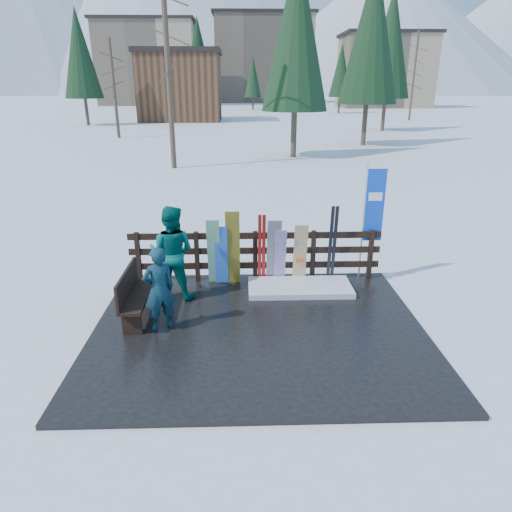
{
  "coord_description": "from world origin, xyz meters",
  "views": [
    {
      "loc": [
        -0.28,
        -7.36,
        4.22
      ],
      "look_at": [
        -0.02,
        1.0,
        1.1
      ],
      "focal_mm": 32.0,
      "sensor_mm": 36.0,
      "label": 1
    }
  ],
  "objects_px": {
    "snowboard_1": "(214,252)",
    "snowboard_4": "(274,251)",
    "snowboard_2": "(233,248)",
    "person_back": "(172,253)",
    "snowboard_0": "(221,255)",
    "snowboard_5": "(300,254)",
    "person_front": "(159,289)",
    "rental_flag": "(372,210)",
    "snowboard_3": "(280,256)",
    "bench": "(134,293)"
  },
  "relations": [
    {
      "from": "snowboard_4",
      "to": "person_back",
      "type": "xyz_separation_m",
      "value": [
        -2.12,
        -0.6,
        0.22
      ]
    },
    {
      "from": "snowboard_0",
      "to": "snowboard_3",
      "type": "xyz_separation_m",
      "value": [
        1.28,
        0.0,
        -0.03
      ]
    },
    {
      "from": "snowboard_2",
      "to": "rental_flag",
      "type": "height_order",
      "value": "rental_flag"
    },
    {
      "from": "snowboard_5",
      "to": "person_back",
      "type": "distance_m",
      "value": 2.78
    },
    {
      "from": "snowboard_0",
      "to": "person_front",
      "type": "xyz_separation_m",
      "value": [
        -1.02,
        -1.97,
        0.1
      ]
    },
    {
      "from": "bench",
      "to": "person_back",
      "type": "height_order",
      "value": "person_back"
    },
    {
      "from": "snowboard_1",
      "to": "person_front",
      "type": "xyz_separation_m",
      "value": [
        -0.85,
        -1.97,
        0.02
      ]
    },
    {
      "from": "snowboard_3",
      "to": "person_back",
      "type": "bearing_deg",
      "value": -164.99
    },
    {
      "from": "rental_flag",
      "to": "snowboard_2",
      "type": "bearing_deg",
      "value": -174.94
    },
    {
      "from": "person_back",
      "to": "snowboard_5",
      "type": "bearing_deg",
      "value": -156.41
    },
    {
      "from": "rental_flag",
      "to": "person_back",
      "type": "distance_m",
      "value": 4.41
    },
    {
      "from": "snowboard_2",
      "to": "person_front",
      "type": "relative_size",
      "value": 1.08
    },
    {
      "from": "snowboard_5",
      "to": "snowboard_4",
      "type": "bearing_deg",
      "value": 180.0
    },
    {
      "from": "snowboard_3",
      "to": "snowboard_4",
      "type": "relative_size",
      "value": 0.86
    },
    {
      "from": "snowboard_2",
      "to": "snowboard_4",
      "type": "xyz_separation_m",
      "value": [
        0.89,
        0.0,
        -0.09
      ]
    },
    {
      "from": "snowboard_2",
      "to": "snowboard_5",
      "type": "bearing_deg",
      "value": 0.0
    },
    {
      "from": "snowboard_4",
      "to": "person_front",
      "type": "distance_m",
      "value": 2.93
    },
    {
      "from": "snowboard_2",
      "to": "rental_flag",
      "type": "bearing_deg",
      "value": 5.06
    },
    {
      "from": "snowboard_2",
      "to": "person_back",
      "type": "bearing_deg",
      "value": -153.72
    },
    {
      "from": "bench",
      "to": "rental_flag",
      "type": "bearing_deg",
      "value": 20.51
    },
    {
      "from": "snowboard_1",
      "to": "person_front",
      "type": "relative_size",
      "value": 0.99
    },
    {
      "from": "snowboard_1",
      "to": "snowboard_4",
      "type": "xyz_separation_m",
      "value": [
        1.31,
        -0.0,
        -0.0
      ]
    },
    {
      "from": "snowboard_1",
      "to": "snowboard_2",
      "type": "bearing_deg",
      "value": -0.0
    },
    {
      "from": "snowboard_5",
      "to": "person_front",
      "type": "distance_m",
      "value": 3.38
    },
    {
      "from": "snowboard_2",
      "to": "person_front",
      "type": "height_order",
      "value": "snowboard_2"
    },
    {
      "from": "snowboard_0",
      "to": "person_back",
      "type": "height_order",
      "value": "person_back"
    },
    {
      "from": "person_front",
      "to": "person_back",
      "type": "distance_m",
      "value": 1.38
    },
    {
      "from": "snowboard_4",
      "to": "person_back",
      "type": "bearing_deg",
      "value": -164.05
    },
    {
      "from": "snowboard_3",
      "to": "person_front",
      "type": "xyz_separation_m",
      "value": [
        -2.3,
        -1.97,
        0.13
      ]
    },
    {
      "from": "snowboard_1",
      "to": "person_back",
      "type": "distance_m",
      "value": 1.03
    },
    {
      "from": "bench",
      "to": "snowboard_0",
      "type": "distance_m",
      "value": 2.22
    },
    {
      "from": "rental_flag",
      "to": "snowboard_5",
      "type": "bearing_deg",
      "value": -170.29
    },
    {
      "from": "snowboard_2",
      "to": "snowboard_4",
      "type": "distance_m",
      "value": 0.9
    },
    {
      "from": "snowboard_1",
      "to": "rental_flag",
      "type": "bearing_deg",
      "value": 4.46
    },
    {
      "from": "snowboard_2",
      "to": "person_back",
      "type": "height_order",
      "value": "person_back"
    },
    {
      "from": "snowboard_1",
      "to": "snowboard_4",
      "type": "distance_m",
      "value": 1.31
    },
    {
      "from": "bench",
      "to": "snowboard_1",
      "type": "distance_m",
      "value": 2.12
    },
    {
      "from": "snowboard_5",
      "to": "rental_flag",
      "type": "relative_size",
      "value": 0.54
    },
    {
      "from": "snowboard_0",
      "to": "snowboard_5",
      "type": "relative_size",
      "value": 0.98
    },
    {
      "from": "person_front",
      "to": "snowboard_1",
      "type": "bearing_deg",
      "value": -140.21
    },
    {
      "from": "bench",
      "to": "rental_flag",
      "type": "relative_size",
      "value": 0.58
    },
    {
      "from": "bench",
      "to": "snowboard_2",
      "type": "distance_m",
      "value": 2.42
    },
    {
      "from": "snowboard_4",
      "to": "snowboard_5",
      "type": "xyz_separation_m",
      "value": [
        0.58,
        0.0,
        -0.06
      ]
    },
    {
      "from": "person_back",
      "to": "snowboard_1",
      "type": "bearing_deg",
      "value": -132.26
    },
    {
      "from": "snowboard_0",
      "to": "person_front",
      "type": "height_order",
      "value": "person_front"
    },
    {
      "from": "rental_flag",
      "to": "person_front",
      "type": "relative_size",
      "value": 1.66
    },
    {
      "from": "bench",
      "to": "snowboard_2",
      "type": "relative_size",
      "value": 0.88
    },
    {
      "from": "snowboard_3",
      "to": "rental_flag",
      "type": "relative_size",
      "value": 0.51
    },
    {
      "from": "snowboard_4",
      "to": "snowboard_5",
      "type": "relative_size",
      "value": 1.11
    },
    {
      "from": "snowboard_1",
      "to": "snowboard_3",
      "type": "relative_size",
      "value": 1.16
    }
  ]
}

